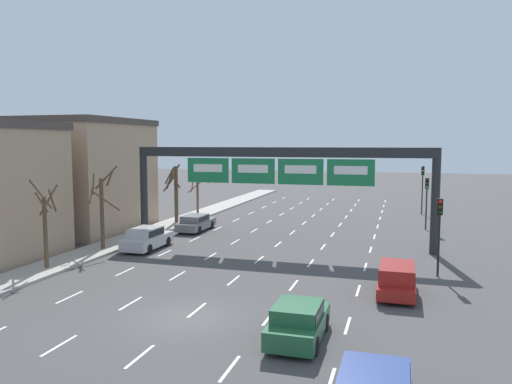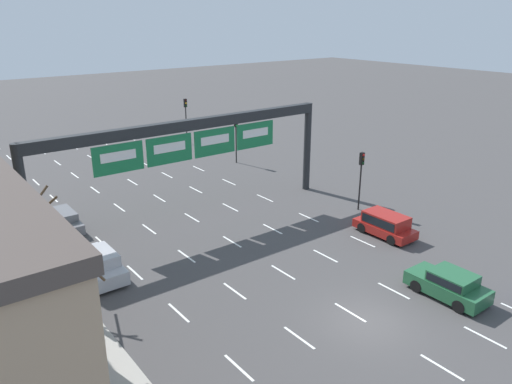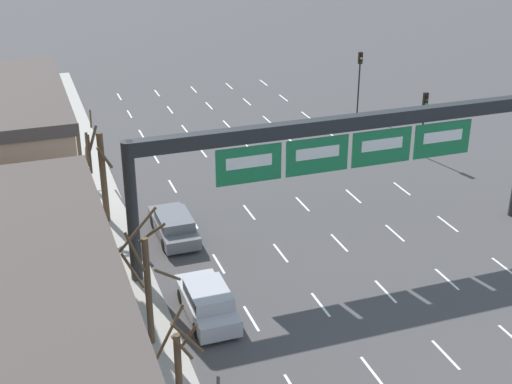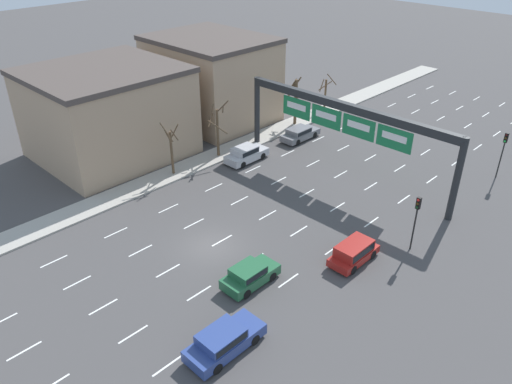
# 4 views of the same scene
# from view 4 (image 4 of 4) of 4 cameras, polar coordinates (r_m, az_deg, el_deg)

# --- Properties ---
(ground_plane) EXTENTS (220.00, 220.00, 0.00)m
(ground_plane) POSITION_cam_4_polar(r_m,az_deg,el_deg) (37.07, -5.05, -6.20)
(ground_plane) COLOR #474444
(sidewalk_left) EXTENTS (2.80, 110.00, 0.15)m
(sidewalk_left) POSITION_cam_4_polar(r_m,az_deg,el_deg) (44.99, -14.58, -0.04)
(sidewalk_left) COLOR #A8A399
(sidewalk_left) RESTS_ON ground_plane
(lane_dashes) EXTENTS (13.32, 67.00, 0.01)m
(lane_dashes) POSITION_cam_4_polar(r_m,az_deg,el_deg) (45.52, 7.82, 0.98)
(lane_dashes) COLOR white
(lane_dashes) RESTS_ON ground_plane
(sign_gantry) EXTENTS (21.96, 0.70, 7.07)m
(sign_gantry) POSITION_cam_4_polar(r_m,az_deg,el_deg) (44.83, 10.04, 8.26)
(sign_gantry) COLOR #232628
(sign_gantry) RESTS_ON ground_plane
(building_near) EXTENTS (12.58, 13.53, 8.73)m
(building_near) POSITION_cam_4_polar(r_m,az_deg,el_deg) (51.23, -16.59, 8.71)
(building_near) COLOR tan
(building_near) RESTS_ON ground_plane
(building_far) EXTENTS (13.28, 10.84, 9.39)m
(building_far) POSITION_cam_4_polar(r_m,az_deg,el_deg) (58.80, -5.09, 12.80)
(building_far) COLOR tan
(building_far) RESTS_ON ground_plane
(suv_red) EXTENTS (1.80, 4.00, 1.51)m
(suv_red) POSITION_cam_4_polar(r_m,az_deg,el_deg) (35.66, 11.12, -6.67)
(suv_red) COLOR maroon
(suv_red) RESTS_ON ground_plane
(car_silver) EXTENTS (1.86, 4.57, 1.55)m
(car_silver) POSITION_cam_4_polar(r_m,az_deg,el_deg) (48.85, -1.15, 4.41)
(car_silver) COLOR #B7B7BC
(car_silver) RESTS_ON ground_plane
(car_grey) EXTENTS (1.87, 4.69, 1.36)m
(car_grey) POSITION_cam_4_polar(r_m,az_deg,el_deg) (53.92, 5.01, 6.72)
(car_grey) COLOR slate
(car_grey) RESTS_ON ground_plane
(car_green) EXTENTS (1.85, 4.02, 1.45)m
(car_green) POSITION_cam_4_polar(r_m,az_deg,el_deg) (33.10, -0.73, -9.42)
(car_green) COLOR #235B38
(car_green) RESTS_ON ground_plane
(car_blue) EXTENTS (1.97, 4.77, 1.51)m
(car_blue) POSITION_cam_4_polar(r_m,az_deg,el_deg) (28.91, -3.71, -16.53)
(car_blue) COLOR navy
(car_blue) RESTS_ON ground_plane
(traffic_light_near_gantry) EXTENTS (0.30, 0.35, 4.41)m
(traffic_light_near_gantry) POSITION_cam_4_polar(r_m,az_deg,el_deg) (49.96, 26.47, 4.72)
(traffic_light_near_gantry) COLOR black
(traffic_light_near_gantry) RESTS_ON ground_plane
(traffic_light_mid_block) EXTENTS (0.30, 0.35, 4.34)m
(traffic_light_mid_block) POSITION_cam_4_polar(r_m,az_deg,el_deg) (36.69, 17.88, -2.27)
(traffic_light_mid_block) COLOR black
(traffic_light_mid_block) RESTS_ON ground_plane
(tree_bare_closest) EXTENTS (2.35, 2.36, 5.67)m
(tree_bare_closest) POSITION_cam_4_polar(r_m,az_deg,el_deg) (49.04, -4.41, 7.31)
(tree_bare_closest) COLOR brown
(tree_bare_closest) RESTS_ON sidewalk_left
(tree_bare_second) EXTENTS (2.14, 2.13, 4.70)m
(tree_bare_second) POSITION_cam_4_polar(r_m,az_deg,el_deg) (62.36, 7.97, 11.31)
(tree_bare_second) COLOR brown
(tree_bare_second) RESTS_ON sidewalk_left
(tree_bare_third) EXTENTS (1.56, 1.57, 5.20)m
(tree_bare_third) POSITION_cam_4_polar(r_m,az_deg,el_deg) (46.07, -9.63, 4.98)
(tree_bare_third) COLOR brown
(tree_bare_third) RESTS_ON sidewalk_left
(tree_bare_furthest) EXTENTS (1.55, 1.67, 5.29)m
(tree_bare_furthest) POSITION_cam_4_polar(r_m,az_deg,el_deg) (57.09, 4.47, 10.62)
(tree_bare_furthest) COLOR brown
(tree_bare_furthest) RESTS_ON sidewalk_left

